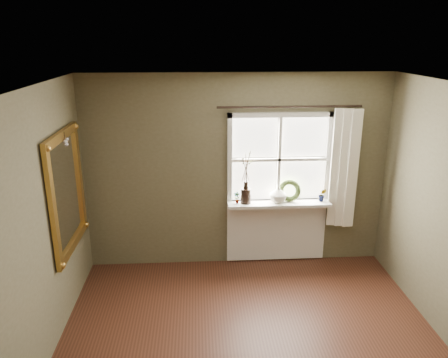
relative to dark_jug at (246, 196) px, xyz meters
name	(u,v)px	position (x,y,z in m)	size (l,w,h in m)	color
ceiling	(266,96)	(-0.11, -2.12, 1.58)	(4.50, 4.50, 0.00)	silver
wall_back	(237,172)	(-0.11, 0.18, 0.28)	(4.00, 0.10, 2.60)	brown
wall_left	(9,261)	(-2.16, -2.12, 0.28)	(0.10, 4.50, 2.60)	brown
window_frame	(279,159)	(0.44, 0.11, 0.46)	(1.36, 0.06, 1.24)	white
window_sill	(279,204)	(0.44, 0.00, -0.12)	(1.36, 0.26, 0.04)	white
window_apron	(276,230)	(0.44, 0.11, -0.56)	(1.36, 0.04, 0.88)	white
dark_jug	(246,196)	(0.00, 0.00, 0.00)	(0.14, 0.14, 0.20)	black
cream_vase	(278,194)	(0.43, 0.00, 0.01)	(0.22, 0.22, 0.23)	silver
wreath	(289,193)	(0.59, 0.04, 0.01)	(0.30, 0.30, 0.07)	#3A4C22
potted_plant_left	(237,198)	(-0.12, 0.00, -0.02)	(0.08, 0.06, 0.16)	#3A4C22
potted_plant_right	(322,195)	(1.02, 0.00, -0.01)	(0.10, 0.08, 0.18)	#3A4C22
curtain	(343,169)	(1.28, 0.01, 0.34)	(0.36, 0.12, 1.59)	#EDE5CD
curtain_rod	(290,107)	(0.54, 0.05, 1.16)	(0.03, 0.03, 1.84)	black
gilt_mirror	(67,192)	(-2.07, -0.74, 0.37)	(0.10, 1.13, 1.35)	white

